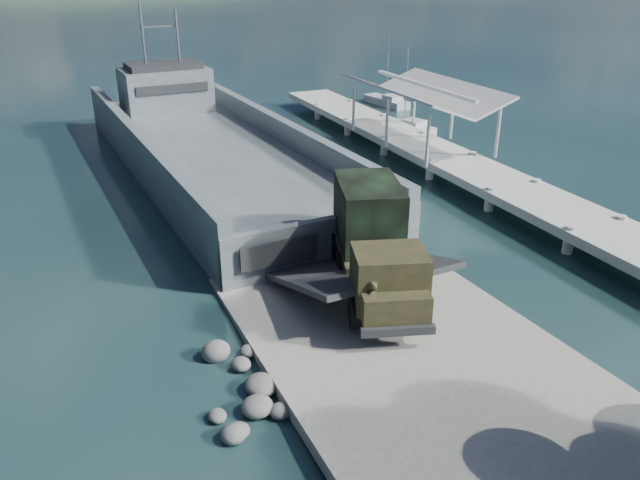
{
  "coord_description": "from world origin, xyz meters",
  "views": [
    {
      "loc": [
        -10.17,
        -15.92,
        12.8
      ],
      "look_at": [
        -0.6,
        6.0,
        2.02
      ],
      "focal_mm": 35.0,
      "sensor_mm": 36.0,
      "label": 1
    }
  ],
  "objects_px": {
    "soldier": "(373,315)",
    "sailboat_far": "(387,102)",
    "sailboat_near": "(405,128)",
    "landing_craft": "(213,158)",
    "pier": "(429,141)",
    "military_truck": "(374,242)"
  },
  "relations": [
    {
      "from": "military_truck",
      "to": "sailboat_near",
      "type": "xyz_separation_m",
      "value": [
        15.19,
        22.92,
        -2.12
      ]
    },
    {
      "from": "pier",
      "to": "soldier",
      "type": "height_order",
      "value": "pier"
    },
    {
      "from": "sailboat_far",
      "to": "soldier",
      "type": "bearing_deg",
      "value": -127.93
    },
    {
      "from": "sailboat_near",
      "to": "sailboat_far",
      "type": "bearing_deg",
      "value": 51.24
    },
    {
      "from": "pier",
      "to": "military_truck",
      "type": "height_order",
      "value": "pier"
    },
    {
      "from": "soldier",
      "to": "sailboat_far",
      "type": "relative_size",
      "value": 0.3
    },
    {
      "from": "landing_craft",
      "to": "sailboat_far",
      "type": "bearing_deg",
      "value": 29.66
    },
    {
      "from": "pier",
      "to": "soldier",
      "type": "bearing_deg",
      "value": -127.45
    },
    {
      "from": "pier",
      "to": "soldier",
      "type": "relative_size",
      "value": 22.49
    },
    {
      "from": "sailboat_far",
      "to": "sailboat_near",
      "type": "bearing_deg",
      "value": -118.73
    },
    {
      "from": "soldier",
      "to": "sailboat_far",
      "type": "xyz_separation_m",
      "value": [
        20.67,
        35.85,
        -1.12
      ]
    },
    {
      "from": "military_truck",
      "to": "soldier",
      "type": "relative_size",
      "value": 4.55
    },
    {
      "from": "landing_craft",
      "to": "soldier",
      "type": "height_order",
      "value": "landing_craft"
    },
    {
      "from": "soldier",
      "to": "sailboat_far",
      "type": "distance_m",
      "value": 41.4
    },
    {
      "from": "military_truck",
      "to": "landing_craft",
      "type": "bearing_deg",
      "value": 113.07
    },
    {
      "from": "sailboat_near",
      "to": "military_truck",
      "type": "bearing_deg",
      "value": -141.53
    },
    {
      "from": "landing_craft",
      "to": "pier",
      "type": "bearing_deg",
      "value": -20.32
    },
    {
      "from": "military_truck",
      "to": "pier",
      "type": "bearing_deg",
      "value": 68.43
    },
    {
      "from": "landing_craft",
      "to": "soldier",
      "type": "relative_size",
      "value": 19.95
    },
    {
      "from": "pier",
      "to": "landing_craft",
      "type": "height_order",
      "value": "landing_craft"
    },
    {
      "from": "military_truck",
      "to": "soldier",
      "type": "distance_m",
      "value": 4.13
    },
    {
      "from": "pier",
      "to": "sailboat_far",
      "type": "distance_m",
      "value": 18.84
    }
  ]
}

